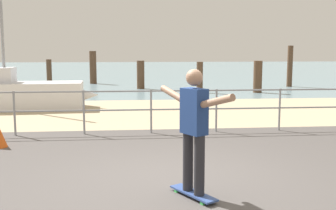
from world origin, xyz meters
name	(u,v)px	position (x,y,z in m)	size (l,w,h in m)	color
ground_plane	(185,206)	(0.00, -1.00, 0.00)	(24.00, 10.00, 0.04)	#514C49
beach_strip	(151,112)	(0.00, 7.00, 0.00)	(24.00, 6.00, 0.04)	tan
sea_surface	(135,70)	(0.00, 35.00, 0.00)	(72.00, 50.00, 0.04)	#75939E
railing_fence	(118,105)	(-0.95, 3.60, 0.70)	(11.01, 0.05, 1.05)	gray
sailboat	(20,94)	(-4.29, 7.99, 0.52)	(5.00, 1.63, 4.50)	silver
skateboard	(193,193)	(0.16, -0.73, 0.07)	(0.57, 0.79, 0.08)	#334C8C
skateboarder	(194,124)	(0.16, -0.73, 1.02)	(0.80, 1.30, 1.65)	#26262B
groyne_post_0	(49,71)	(-5.38, 18.96, 0.71)	(0.31, 0.31, 1.41)	#513826
groyne_post_1	(93,68)	(-2.73, 18.13, 0.95)	(0.39, 0.39, 1.90)	#513826
groyne_post_2	(141,75)	(-0.08, 14.73, 0.72)	(0.38, 0.38, 1.44)	#513826
groyne_post_3	(200,77)	(2.57, 12.63, 0.71)	(0.29, 0.29, 1.43)	#513826
groyne_post_4	(258,77)	(5.22, 12.35, 0.74)	(0.40, 0.40, 1.48)	#513826
groyne_post_5	(290,66)	(7.87, 15.17, 1.10)	(0.29, 0.29, 2.20)	#513826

